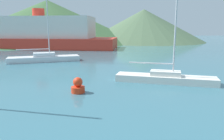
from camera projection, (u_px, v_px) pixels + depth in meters
sailboat_middle at (44, 58)px, 26.56m from camera, size 8.55×4.24×10.78m
sailboat_outer at (165, 77)px, 16.30m from camera, size 7.45×3.48×11.16m
ferry_distant at (40, 34)px, 44.27m from camera, size 31.82×13.63×7.84m
buoy_marker at (78, 86)px, 13.72m from camera, size 0.86×0.86×0.99m
hill_west at (48, 21)px, 65.72m from camera, size 54.48×54.48×12.25m
hill_central at (144, 25)px, 66.47m from camera, size 36.14×36.14×9.63m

